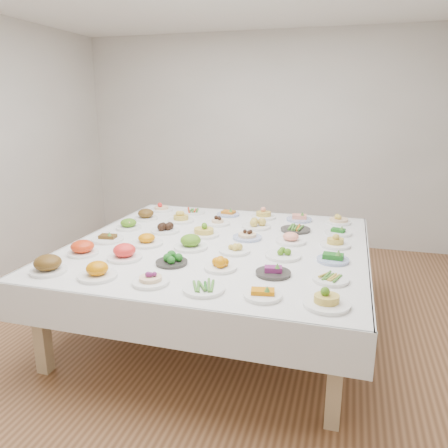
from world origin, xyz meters
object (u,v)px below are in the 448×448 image
(dish_18, at_px, (128,223))
(dish_35, at_px, (339,217))
(display_table, at_px, (219,251))
(dish_0, at_px, (48,262))

(dish_18, bearing_deg, dish_35, 21.51)
(display_table, relative_size, dish_0, 8.79)
(display_table, distance_m, dish_35, 1.33)
(display_table, height_order, dish_18, dish_18)
(display_table, bearing_deg, dish_0, -134.95)
(dish_0, bearing_deg, display_table, 45.05)
(dish_18, bearing_deg, dish_0, -90.24)
(display_table, height_order, dish_35, dish_35)
(display_table, xyz_separation_m, dish_18, (-0.94, 0.20, 0.12))
(dish_18, height_order, dish_35, dish_35)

